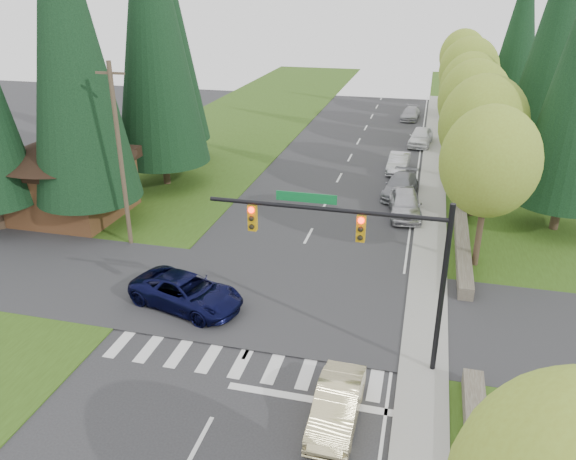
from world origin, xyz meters
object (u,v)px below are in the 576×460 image
at_px(suv_navy, 187,292).
at_px(parked_car_a, 405,204).
at_px(parked_car_b, 400,186).
at_px(parked_car_c, 399,163).
at_px(parked_car_d, 421,137).
at_px(sedan_champagne, 337,405).
at_px(parked_car_e, 411,113).

height_order(suv_navy, parked_car_a, parked_car_a).
xyz_separation_m(parked_car_a, parked_car_b, (-0.53, 3.67, -0.12)).
height_order(parked_car_b, parked_car_c, parked_car_c).
height_order(parked_car_a, parked_car_c, parked_car_a).
relative_size(parked_car_b, parked_car_d, 1.03).
xyz_separation_m(parked_car_a, parked_car_c, (-1.02, 9.12, -0.12)).
height_order(sedan_champagne, parked_car_b, parked_car_b).
bearing_deg(suv_navy, parked_car_c, -3.75).
relative_size(sedan_champagne, parked_car_a, 0.85).
bearing_deg(parked_car_c, sedan_champagne, -87.52).
distance_m(sedan_champagne, parked_car_e, 47.10).
height_order(parked_car_a, parked_car_e, parked_car_a).
xyz_separation_m(parked_car_b, parked_car_e, (-0.49, 24.34, -0.06)).
relative_size(suv_navy, parked_car_d, 1.15).
height_order(sedan_champagne, suv_navy, suv_navy).
xyz_separation_m(sedan_champagne, parked_car_c, (0.09, 28.21, 0.03)).
distance_m(parked_car_a, parked_car_b, 3.71).
bearing_deg(parked_car_e, sedan_champagne, -85.81).
xyz_separation_m(sedan_champagne, parked_car_a, (1.12, 19.09, 0.15)).
distance_m(parked_car_d, parked_car_e, 10.67).
relative_size(parked_car_b, parked_car_e, 1.09).
bearing_deg(parked_car_b, parked_car_c, 102.16).
bearing_deg(parked_car_e, parked_car_c, -85.70).
bearing_deg(parked_car_c, parked_car_b, -82.15).
height_order(parked_car_c, parked_car_e, parked_car_c).
relative_size(suv_navy, parked_car_b, 1.11).
height_order(parked_car_a, parked_car_b, parked_car_a).
bearing_deg(parked_car_d, parked_car_e, 102.88).
distance_m(parked_car_a, parked_car_e, 28.03).
bearing_deg(parked_car_e, parked_car_a, -83.60).
xyz_separation_m(suv_navy, parked_car_e, (7.89, 41.50, -0.10)).
bearing_deg(sedan_champagne, parked_car_a, 87.51).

